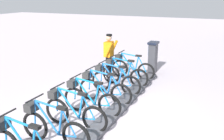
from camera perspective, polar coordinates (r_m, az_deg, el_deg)
The scene contains 11 objects.
ground_plane at distance 6.64m, azimuth -1.07°, elevation -11.25°, with size 60.00×60.00×0.00m, color #BBAEB6.
dock_rail_base at distance 6.62m, azimuth -1.07°, elevation -10.87°, with size 0.44×8.16×0.10m, color #47474C.
payment_kiosk at distance 10.42m, azimuth 9.02°, elevation 2.85°, with size 0.36×0.52×1.28m.
bike_docked_0 at distance 9.71m, azimuth 4.17°, elevation 0.57°, with size 1.72×0.54×1.02m.
bike_docked_1 at distance 8.98m, azimuth 2.41°, elevation -0.75°, with size 1.72×0.54×1.02m.
bike_docked_2 at distance 8.26m, azimuth 0.34°, elevation -2.30°, with size 1.72×0.54×1.02m.
bike_docked_3 at distance 7.56m, azimuth -2.13°, elevation -4.13°, with size 1.72×0.54×1.02m.
bike_docked_4 at distance 6.89m, azimuth -5.10°, elevation -6.33°, with size 1.72×0.54×1.02m.
bike_docked_5 at distance 6.25m, azimuth -8.74°, elevation -8.95°, with size 1.72×0.54×1.02m.
bike_docked_6 at distance 5.66m, azimuth -13.24°, elevation -12.10°, with size 1.72×0.54×1.02m.
worker_near_rack at distance 9.73m, azimuth -0.67°, elevation 3.55°, with size 0.46×0.63×1.66m.
Camera 1 is at (-2.47, 5.33, 3.10)m, focal length 41.28 mm.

